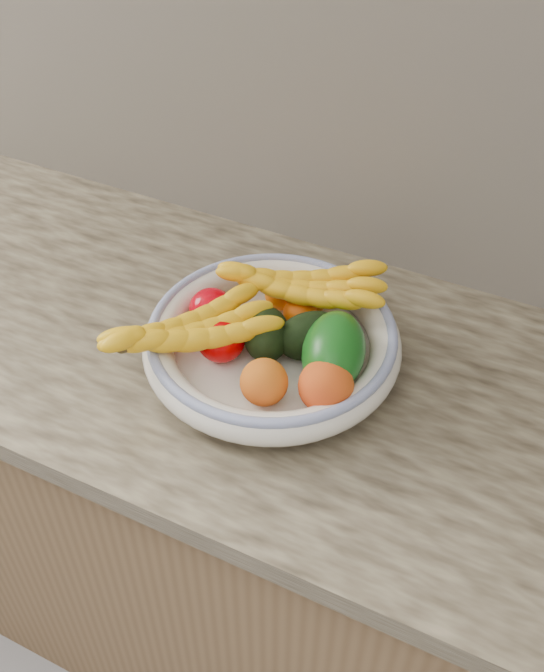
{
  "coord_description": "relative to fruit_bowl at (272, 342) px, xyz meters",
  "views": [
    {
      "loc": [
        0.36,
        0.93,
        1.73
      ],
      "look_at": [
        0.0,
        1.66,
        0.96
      ],
      "focal_mm": 40.0,
      "sensor_mm": 36.0,
      "label": 1
    }
  ],
  "objects": [
    {
      "name": "peach_front",
      "position": [
        0.03,
        -0.1,
        0.02
      ],
      "size": [
        0.07,
        0.07,
        0.07
      ],
      "primitive_type": "ellipsoid",
      "rotation": [
        0.0,
        0.0,
        0.07
      ],
      "color": "orange",
      "rests_on": "fruit_bowl"
    },
    {
      "name": "fruit_bowl",
      "position": [
        0.0,
        0.0,
        0.0
      ],
      "size": [
        0.39,
        0.39,
        0.08
      ],
      "color": "silver",
      "rests_on": "kitchen_counter"
    },
    {
      "name": "green_mango",
      "position": [
        0.1,
        -0.01,
        0.03
      ],
      "size": [
        0.15,
        0.17,
        0.12
      ],
      "primitive_type": "ellipsoid",
      "rotation": [
        0.0,
        0.31,
        0.29
      ],
      "color": "#0E4F11",
      "rests_on": "fruit_bowl"
    },
    {
      "name": "peach_right",
      "position": [
        0.12,
        -0.07,
        0.02
      ],
      "size": [
        0.09,
        0.09,
        0.08
      ],
      "primitive_type": "ellipsoid",
      "rotation": [
        0.0,
        0.0,
        -0.12
      ],
      "color": "orange",
      "rests_on": "fruit_bowl"
    },
    {
      "name": "clementine_back_mid",
      "position": [
        0.01,
        0.07,
        0.01
      ],
      "size": [
        0.07,
        0.07,
        0.05
      ],
      "primitive_type": "ellipsoid",
      "rotation": [
        0.0,
        0.0,
        -0.24
      ],
      "color": "#F25905",
      "rests_on": "fruit_bowl"
    },
    {
      "name": "banana_bunch_front",
      "position": [
        -0.1,
        -0.07,
        0.03
      ],
      "size": [
        0.26,
        0.29,
        0.08
      ],
      "primitive_type": null,
      "rotation": [
        0.0,
        0.0,
        0.89
      ],
      "color": "yellow",
      "rests_on": "fruit_bowl"
    },
    {
      "name": "avocado_right",
      "position": [
        0.05,
        0.02,
        0.02
      ],
      "size": [
        0.13,
        0.13,
        0.07
      ],
      "primitive_type": "ellipsoid",
      "rotation": [
        0.0,
        0.0,
        -0.79
      ],
      "color": "black",
      "rests_on": "fruit_bowl"
    },
    {
      "name": "clementine_back_right",
      "position": [
        0.02,
        0.11,
        0.01
      ],
      "size": [
        0.06,
        0.06,
        0.05
      ],
      "primitive_type": "ellipsoid",
      "rotation": [
        0.0,
        0.0,
        0.23
      ],
      "color": "#EC5F04",
      "rests_on": "fruit_bowl"
    },
    {
      "name": "kitchen_counter",
      "position": [
        0.0,
        0.03,
        -0.48
      ],
      "size": [
        2.44,
        0.66,
        1.4
      ],
      "color": "brown",
      "rests_on": "ground"
    },
    {
      "name": "clementine_back_left",
      "position": [
        -0.03,
        0.1,
        0.01
      ],
      "size": [
        0.06,
        0.06,
        0.05
      ],
      "primitive_type": "ellipsoid",
      "rotation": [
        0.0,
        0.0,
        0.06
      ],
      "color": "orange",
      "rests_on": "fruit_bowl"
    },
    {
      "name": "tomato_left",
      "position": [
        -0.11,
        0.01,
        0.01
      ],
      "size": [
        0.08,
        0.08,
        0.06
      ],
      "primitive_type": "ellipsoid",
      "rotation": [
        0.0,
        0.0,
        -0.17
      ],
      "color": "#BD000D",
      "rests_on": "fruit_bowl"
    },
    {
      "name": "avocado_center",
      "position": [
        -0.01,
        -0.0,
        0.02
      ],
      "size": [
        0.11,
        0.12,
        0.07
      ],
      "primitive_type": "ellipsoid",
      "rotation": [
        0.0,
        0.0,
        0.44
      ],
      "color": "black",
      "rests_on": "fruit_bowl"
    },
    {
      "name": "banana_bunch_back",
      "position": [
        0.01,
        0.09,
        0.04
      ],
      "size": [
        0.3,
        0.18,
        0.08
      ],
      "primitive_type": null,
      "rotation": [
        0.0,
        0.0,
        0.3
      ],
      "color": "yellow",
      "rests_on": "fruit_bowl"
    },
    {
      "name": "tomato_near_left",
      "position": [
        -0.06,
        -0.04,
        0.01
      ],
      "size": [
        0.08,
        0.08,
        0.07
      ],
      "primitive_type": "ellipsoid",
      "rotation": [
        0.0,
        0.0,
        -0.09
      ],
      "color": "#C30001",
      "rests_on": "fruit_bowl"
    }
  ]
}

